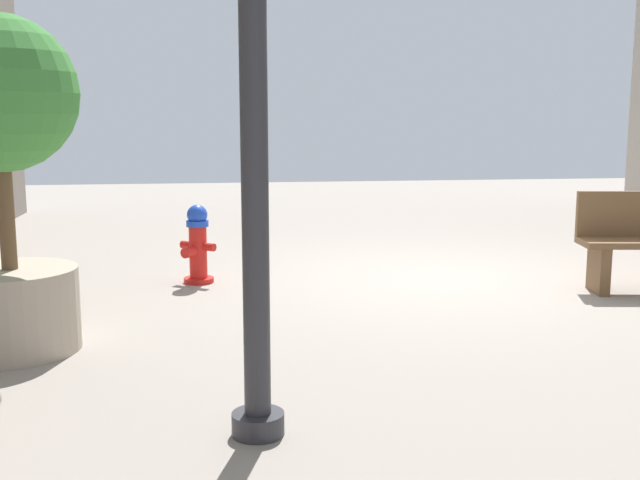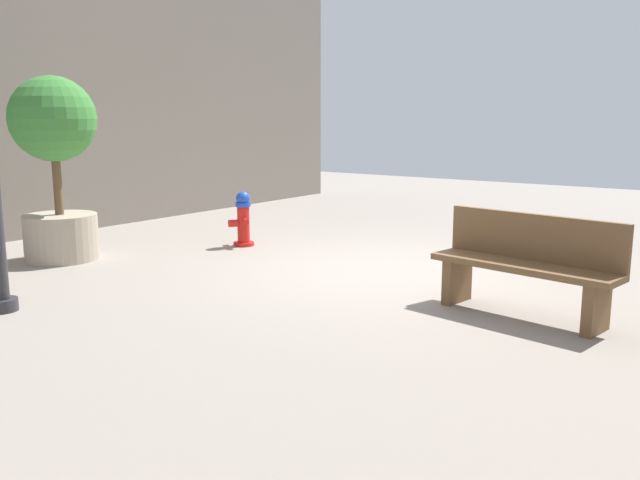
{
  "view_description": "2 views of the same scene",
  "coord_description": "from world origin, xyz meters",
  "views": [
    {
      "loc": [
        2.3,
        7.52,
        1.68
      ],
      "look_at": [
        1.32,
        0.39,
        0.5
      ],
      "focal_mm": 43.26,
      "sensor_mm": 36.0,
      "label": 1
    },
    {
      "loc": [
        -4.0,
        6.83,
        1.84
      ],
      "look_at": [
        0.65,
        0.43,
        0.37
      ],
      "focal_mm": 37.23,
      "sensor_mm": 36.0,
      "label": 2
    }
  ],
  "objects": [
    {
      "name": "ground_plane",
      "position": [
        0.0,
        0.0,
        0.0
      ],
      "size": [
        23.4,
        23.4,
        0.0
      ],
      "primitive_type": "plane",
      "color": "gray"
    },
    {
      "name": "fire_hydrant",
      "position": [
        2.48,
        -0.18,
        0.39
      ],
      "size": [
        0.37,
        0.36,
        0.79
      ],
      "color": "red",
      "rests_on": "ground_plane"
    },
    {
      "name": "bench_near",
      "position": [
        -2.01,
        0.81,
        0.5
      ],
      "size": [
        1.8,
        0.7,
        0.95
      ],
      "color": "brown",
      "rests_on": "ground_plane"
    },
    {
      "name": "planter_tree",
      "position": [
        3.74,
        1.93,
        1.38
      ],
      "size": [
        1.08,
        1.08,
        2.36
      ],
      "color": "tan",
      "rests_on": "ground_plane"
    }
  ]
}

